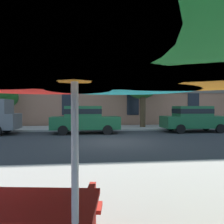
% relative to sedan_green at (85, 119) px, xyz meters
% --- Properties ---
extents(ground_plane, '(120.00, 120.00, 0.00)m').
position_rel_sedan_green_xyz_m(ground_plane, '(1.41, -3.70, -0.95)').
color(ground_plane, '#2D3033').
extents(sidewalk_far, '(56.00, 3.60, 0.12)m').
position_rel_sedan_green_xyz_m(sidewalk_far, '(1.41, 3.10, -0.89)').
color(sidewalk_far, '#B2ADA3').
rests_on(sidewalk_far, ground).
extents(apartment_building, '(46.28, 12.08, 19.20)m').
position_rel_sedan_green_xyz_m(apartment_building, '(1.41, 11.29, 8.65)').
color(apartment_building, '#A87056').
rests_on(apartment_building, ground).
extents(sedan_green, '(4.40, 1.98, 1.78)m').
position_rel_sedan_green_xyz_m(sedan_green, '(0.00, 0.00, 0.00)').
color(sedan_green, '#195933').
rests_on(sedan_green, ground).
extents(sedan_green_midblock, '(4.40, 1.98, 1.78)m').
position_rel_sedan_green_xyz_m(sedan_green_midblock, '(7.44, 0.00, 0.00)').
color(sedan_green_midblock, '#195933').
rests_on(sedan_green_midblock, ground).
extents(street_tree_left, '(1.94, 1.95, 3.71)m').
position_rel_sedan_green_xyz_m(street_tree_left, '(-6.20, 3.75, 1.75)').
color(street_tree_left, '#4C3823').
rests_on(street_tree_left, ground).
extents(street_tree_middle, '(3.78, 3.69, 6.21)m').
position_rel_sedan_green_xyz_m(street_tree_middle, '(4.66, 2.97, 3.35)').
color(street_tree_middle, '#4C3823').
rests_on(street_tree_middle, ground).
extents(patio_umbrella, '(3.98, 3.70, 2.52)m').
position_rel_sedan_green_xyz_m(patio_umbrella, '(0.02, -12.70, 1.23)').
color(patio_umbrella, silver).
rests_on(patio_umbrella, ground).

